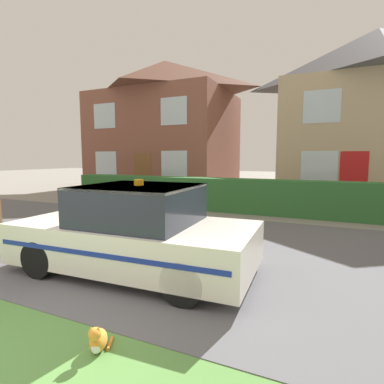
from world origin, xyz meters
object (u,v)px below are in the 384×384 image
(cat, at_px, (98,340))
(house_left, at_px, (165,125))
(house_right, at_px, (373,114))
(police_car, at_px, (136,232))

(cat, relative_size, house_left, 0.05)
(cat, bearing_deg, house_left, -179.61)
(house_left, xyz_separation_m, house_right, (10.66, 0.16, 0.04))
(house_right, bearing_deg, police_car, -110.86)
(cat, xyz_separation_m, house_left, (-6.93, 13.76, 3.67))
(cat, bearing_deg, house_right, 138.65)
(police_car, relative_size, cat, 10.86)
(house_left, height_order, house_right, house_right)
(house_left, relative_size, house_right, 0.98)
(police_car, distance_m, cat, 2.13)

